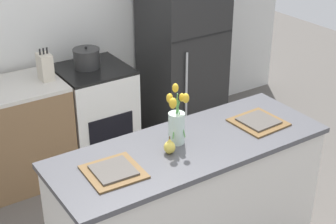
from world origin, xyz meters
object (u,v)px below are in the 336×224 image
at_px(cooking_pot, 87,58).
at_px(refrigerator, 182,49).
at_px(flower_vase, 177,122).
at_px(plate_setting_right, 258,122).
at_px(knife_block, 45,67).
at_px(pear_figurine, 170,147).
at_px(stove_range, 96,113).
at_px(plate_setting_left, 114,171).

bearing_deg(cooking_pot, refrigerator, -2.27).
bearing_deg(flower_vase, plate_setting_right, -8.11).
xyz_separation_m(cooking_pot, knife_block, (-0.39, -0.06, 0.03)).
xyz_separation_m(pear_figurine, knife_block, (-0.16, 1.60, 0.02)).
bearing_deg(flower_vase, knife_block, 99.94).
bearing_deg(refrigerator, cooking_pot, 177.73).
xyz_separation_m(plate_setting_right, cooking_pot, (-0.48, 1.66, 0.03)).
bearing_deg(pear_figurine, stove_range, 80.71).
distance_m(stove_range, knife_block, 0.70).
relative_size(refrigerator, cooking_pot, 7.50).
height_order(refrigerator, plate_setting_right, refrigerator).
height_order(stove_range, knife_block, knife_block).
distance_m(refrigerator, cooking_pot, 0.99).
xyz_separation_m(refrigerator, knife_block, (-1.37, -0.02, 0.12)).
distance_m(flower_vase, pear_figurine, 0.17).
bearing_deg(stove_range, cooking_pot, 127.63).
relative_size(plate_setting_left, plate_setting_right, 1.00).
distance_m(stove_range, plate_setting_left, 1.82).
height_order(refrigerator, cooking_pot, refrigerator).
bearing_deg(stove_range, flower_vase, -95.91).
xyz_separation_m(stove_range, flower_vase, (-0.16, -1.53, 0.64)).
bearing_deg(plate_setting_right, plate_setting_left, 180.00).
relative_size(stove_range, plate_setting_left, 2.73).
distance_m(plate_setting_left, plate_setting_right, 1.10).
bearing_deg(plate_setting_left, refrigerator, 45.43).
height_order(pear_figurine, plate_setting_right, pear_figurine).
distance_m(refrigerator, knife_block, 1.38).
relative_size(plate_setting_left, knife_block, 1.20).
relative_size(stove_range, pear_figurine, 7.66).
bearing_deg(cooking_pot, plate_setting_left, -110.38).
bearing_deg(cooking_pot, stove_range, -52.37).
relative_size(flower_vase, plate_setting_right, 1.20).
distance_m(refrigerator, pear_figurine, 2.03).
relative_size(pear_figurine, plate_setting_left, 0.36).
bearing_deg(cooking_pot, knife_block, -171.85).
relative_size(flower_vase, knife_block, 1.45).
relative_size(stove_range, refrigerator, 0.51).
bearing_deg(refrigerator, plate_setting_left, -134.57).
height_order(plate_setting_left, plate_setting_right, same).
xyz_separation_m(stove_range, plate_setting_left, (-0.65, -1.62, 0.50)).
height_order(pear_figurine, knife_block, knife_block).
bearing_deg(stove_range, plate_setting_left, -111.78).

